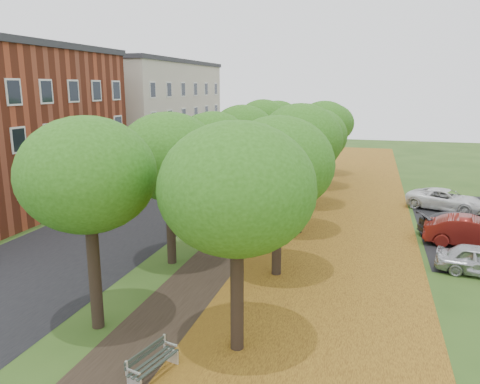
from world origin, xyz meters
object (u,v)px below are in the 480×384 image
Objects in this scene: bench at (152,362)px; car_red at (473,232)px; car_grey at (461,225)px; car_white at (446,200)px.

bench is 0.39× the size of car_red.
car_red is 1.71m from car_grey.
bench is at bearing 151.38° from car_red.
car_red reaches higher than bench.
car_white is (0.00, 5.74, 0.03)m from car_grey.
car_white is (10.25, 21.41, 0.25)m from bench.
bench is 18.73m from car_grey.
car_grey is (-0.26, 1.68, -0.12)m from car_red.
car_grey is at bearing 16.94° from car_red.
car_grey is 5.74m from car_white.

